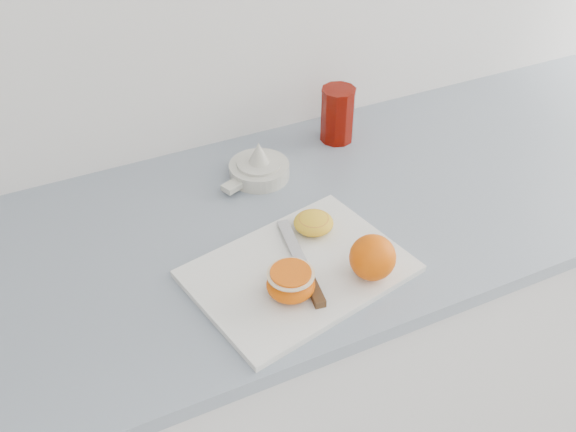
{
  "coord_description": "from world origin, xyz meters",
  "views": [
    {
      "loc": [
        -0.39,
        0.85,
        1.65
      ],
      "look_at": [
        -0.02,
        1.62,
        0.96
      ],
      "focal_mm": 40.0,
      "sensor_mm": 36.0,
      "label": 1
    }
  ],
  "objects_px": {
    "counter": "(323,351)",
    "citrus_juicer": "(259,168)",
    "cutting_board": "(299,271)",
    "red_tumbler": "(337,116)",
    "half_orange": "(291,283)"
  },
  "relations": [
    {
      "from": "counter",
      "to": "half_orange",
      "type": "distance_m",
      "value": 0.55
    },
    {
      "from": "citrus_juicer",
      "to": "red_tumbler",
      "type": "distance_m",
      "value": 0.22
    },
    {
      "from": "counter",
      "to": "citrus_juicer",
      "type": "distance_m",
      "value": 0.5
    },
    {
      "from": "citrus_juicer",
      "to": "cutting_board",
      "type": "bearing_deg",
      "value": -100.0
    },
    {
      "from": "half_orange",
      "to": "citrus_juicer",
      "type": "height_order",
      "value": "citrus_juicer"
    },
    {
      "from": "counter",
      "to": "red_tumbler",
      "type": "distance_m",
      "value": 0.55
    },
    {
      "from": "counter",
      "to": "citrus_juicer",
      "type": "height_order",
      "value": "citrus_juicer"
    },
    {
      "from": "counter",
      "to": "citrus_juicer",
      "type": "relative_size",
      "value": 17.28
    },
    {
      "from": "counter",
      "to": "half_orange",
      "type": "xyz_separation_m",
      "value": [
        -0.18,
        -0.2,
        0.48
      ]
    },
    {
      "from": "half_orange",
      "to": "red_tumbler",
      "type": "relative_size",
      "value": 0.64
    },
    {
      "from": "cutting_board",
      "to": "citrus_juicer",
      "type": "bearing_deg",
      "value": 80.0
    },
    {
      "from": "half_orange",
      "to": "red_tumbler",
      "type": "height_order",
      "value": "red_tumbler"
    },
    {
      "from": "counter",
      "to": "citrus_juicer",
      "type": "xyz_separation_m",
      "value": [
        -0.09,
        0.14,
        0.47
      ]
    },
    {
      "from": "cutting_board",
      "to": "red_tumbler",
      "type": "xyz_separation_m",
      "value": [
        0.26,
        0.35,
        0.05
      ]
    },
    {
      "from": "citrus_juicer",
      "to": "red_tumbler",
      "type": "bearing_deg",
      "value": 15.92
    }
  ]
}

